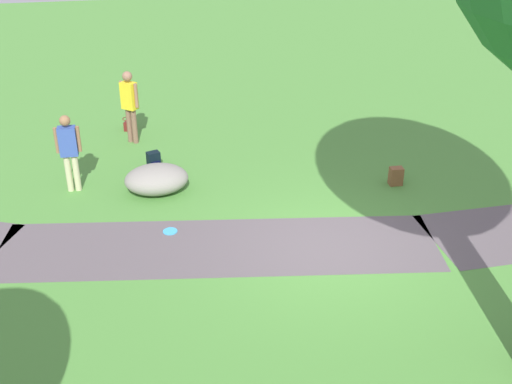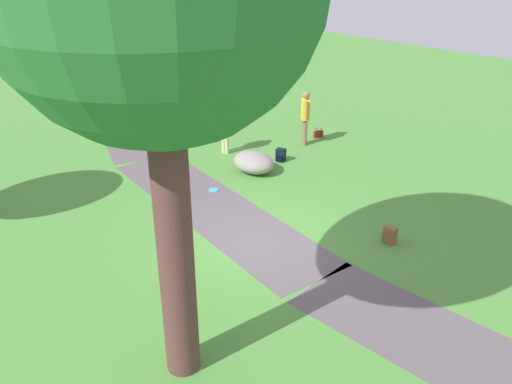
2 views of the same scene
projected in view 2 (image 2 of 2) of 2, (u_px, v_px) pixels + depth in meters
ground_plane at (253, 244)px, 12.37m from camera, size 48.00×48.00×0.00m
footpath_segment_mid at (214, 208)px, 13.94m from camera, size 8.19×3.05×0.01m
footpath_segment_far at (125, 122)px, 20.21m from camera, size 8.12×4.93×0.01m
lawn_boulder at (254, 162)px, 15.94m from camera, size 1.37×1.08×0.60m
woman_with_handbag at (305, 114)px, 17.67m from camera, size 0.43×0.42×1.81m
man_near_boulder at (225, 124)px, 17.02m from camera, size 0.52×0.24×1.70m
handbag_on_grass at (318, 134)px, 18.69m from camera, size 0.36×0.36×0.31m
backpack_by_boulder at (281, 155)px, 16.74m from camera, size 0.33×0.32×0.40m
spare_backpack_on_lawn at (390, 235)px, 12.33m from camera, size 0.28×0.27×0.40m
frisbee_on_grass at (214, 190)px, 14.91m from camera, size 0.28×0.28×0.02m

